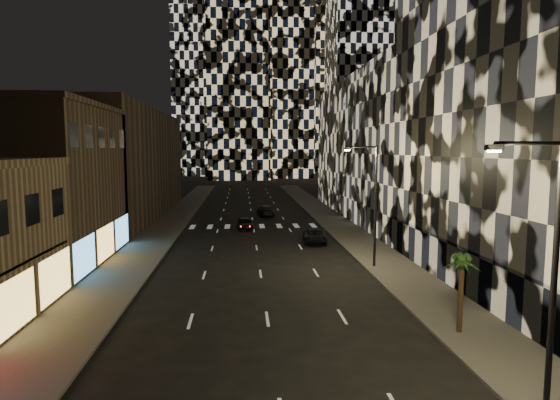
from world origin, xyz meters
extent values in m
cube|color=#47443F|center=(-10.00, 50.00, 0.07)|extent=(4.00, 120.00, 0.15)
cube|color=#47443F|center=(10.00, 50.00, 0.07)|extent=(4.00, 120.00, 0.15)
cube|color=#4C4C47|center=(-7.90, 50.00, 0.07)|extent=(0.20, 120.00, 0.15)
cube|color=#4C4C47|center=(7.90, 50.00, 0.07)|extent=(0.20, 120.00, 0.15)
cube|color=brown|center=(-17.00, 33.50, 6.00)|extent=(10.00, 15.00, 12.00)
cube|color=brown|center=(-17.00, 60.00, 7.00)|extent=(10.00, 40.00, 14.00)
cube|color=#383838|center=(12.30, 24.50, 1.50)|extent=(0.60, 25.00, 3.00)
cube|color=#232326|center=(20.00, 57.00, 9.00)|extent=(16.00, 40.00, 18.00)
cube|color=black|center=(35.00, 135.00, 50.00)|extent=(20.00, 20.00, 100.00)
cube|color=black|center=(-12.00, 165.00, 60.00)|extent=(24.00, 24.00, 120.00)
cube|color=black|center=(-2.00, 140.00, 47.50)|extent=(18.00, 18.00, 95.00)
cylinder|color=black|center=(8.60, 10.00, 4.65)|extent=(0.20, 0.20, 9.00)
cylinder|color=black|center=(7.50, 10.00, 9.05)|extent=(2.20, 0.14, 0.14)
cube|color=black|center=(6.40, 10.00, 8.93)|extent=(0.50, 0.25, 0.18)
cube|color=#FFEAB2|center=(6.40, 10.00, 8.81)|extent=(0.35, 0.18, 0.06)
cylinder|color=black|center=(8.60, 30.00, 4.65)|extent=(0.20, 0.20, 9.00)
cylinder|color=black|center=(7.50, 30.00, 9.05)|extent=(2.20, 0.14, 0.14)
cube|color=black|center=(6.40, 30.00, 8.93)|extent=(0.50, 0.25, 0.18)
cube|color=#FFEAB2|center=(6.40, 30.00, 8.81)|extent=(0.35, 0.18, 0.06)
imported|color=black|center=(-0.95, 48.23, 0.64)|extent=(2.00, 3.93, 1.28)
imported|color=black|center=(1.89, 58.64, 0.69)|extent=(2.34, 4.91, 1.38)
imported|color=black|center=(5.64, 39.80, 0.64)|extent=(2.58, 4.77, 1.27)
cylinder|color=#47331E|center=(9.10, 17.18, 1.79)|extent=(0.25, 0.25, 3.27)
sphere|color=#204518|center=(9.10, 17.18, 3.58)|extent=(0.72, 0.72, 0.72)
cone|color=#204518|center=(9.35, 17.22, 3.52)|extent=(1.45, 0.54, 0.86)
cone|color=#204518|center=(9.22, 17.40, 3.52)|extent=(0.92, 1.38, 0.86)
cone|color=#204518|center=(9.00, 17.41, 3.52)|extent=(0.82, 1.42, 0.86)
cone|color=#204518|center=(8.85, 17.24, 3.52)|extent=(1.44, 0.65, 0.86)
cone|color=#204518|center=(8.89, 17.03, 3.52)|extent=(1.32, 1.07, 0.86)
cone|color=#204518|center=(9.09, 16.92, 3.52)|extent=(0.35, 1.43, 0.86)
cone|color=#204518|center=(9.29, 17.01, 3.52)|extent=(1.26, 1.15, 0.86)
camera|label=1|loc=(-1.26, -3.72, 8.86)|focal=30.00mm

